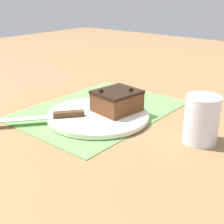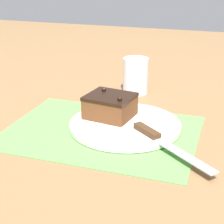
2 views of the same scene
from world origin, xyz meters
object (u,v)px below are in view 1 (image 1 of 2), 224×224
at_px(cake_plate, 98,115).
at_px(drinking_glass, 202,119).
at_px(serving_knife, 52,116).
at_px(chocolate_cake, 116,101).

height_order(cake_plate, drinking_glass, drinking_glass).
relative_size(serving_knife, drinking_glass, 1.88).
relative_size(chocolate_cake, serving_knife, 0.61).
relative_size(cake_plate, serving_knife, 1.32).
bearing_deg(drinking_glass, serving_knife, 113.72).
distance_m(cake_plate, chocolate_cake, 0.06).
xyz_separation_m(cake_plate, chocolate_cake, (0.04, -0.03, 0.04)).
height_order(cake_plate, chocolate_cake, chocolate_cake).
distance_m(cake_plate, drinking_glass, 0.28).
bearing_deg(serving_knife, chocolate_cake, -84.92).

